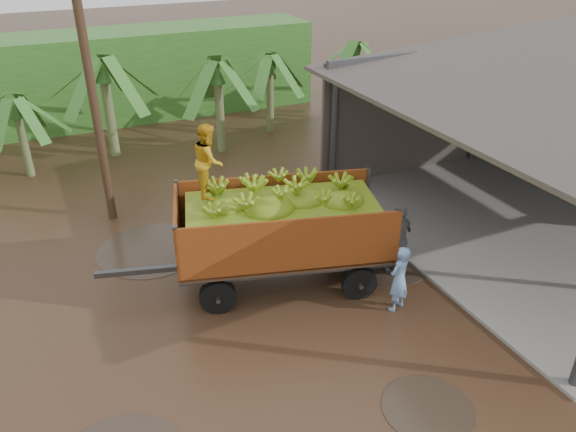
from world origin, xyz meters
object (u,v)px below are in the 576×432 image
object	(u,v)px
man_blue	(399,279)
banana_trailer	(281,226)
man_grey	(399,239)
utility_pole	(89,74)

from	to	relation	value
man_blue	banana_trailer	bearing A→B (deg)	-68.96
man_grey	utility_pole	world-z (taller)	utility_pole
man_blue	utility_pole	distance (m)	9.31
banana_trailer	man_blue	size ratio (longest dim) A/B	4.28
man_blue	man_grey	size ratio (longest dim) A/B	0.85
man_blue	man_grey	xyz separation A→B (m)	(0.83, 1.23, 0.14)
man_grey	man_blue	bearing A→B (deg)	29.12
banana_trailer	man_grey	xyz separation A→B (m)	(2.69, -0.90, -0.54)
man_grey	banana_trailer	bearing A→B (deg)	-45.62
man_blue	utility_pole	size ratio (longest dim) A/B	0.19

